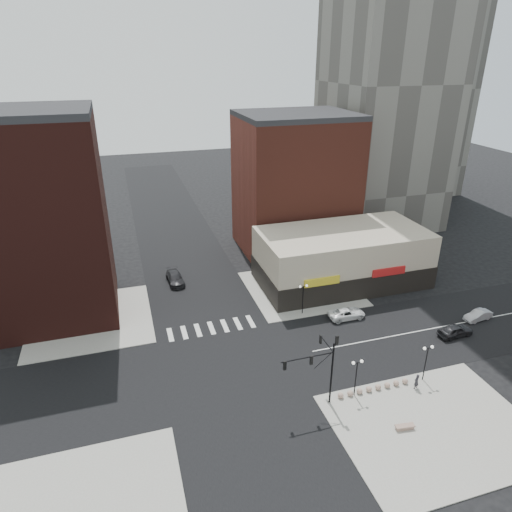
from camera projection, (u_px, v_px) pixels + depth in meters
name	position (u px, v px, depth m)	size (l,w,h in m)	color
ground	(228.00, 368.00, 49.66)	(240.00, 240.00, 0.00)	black
road_ew	(228.00, 368.00, 49.66)	(200.00, 14.00, 0.02)	black
road_ns	(228.00, 368.00, 49.66)	(14.00, 200.00, 0.02)	black
sidewalk_nw	(91.00, 320.00, 58.39)	(15.00, 15.00, 0.12)	gray
sidewalk_ne	(301.00, 288.00, 66.16)	(15.00, 15.00, 0.12)	gray
sidewalk_se	(434.00, 427.00, 41.72)	(18.00, 14.00, 0.12)	gray
building_nw	(38.00, 222.00, 55.57)	(16.00, 15.00, 25.00)	#351411
building_ne_midrise	(295.00, 186.00, 75.96)	(18.00, 15.00, 22.00)	maroon
tower_far	(432.00, 3.00, 97.75)	(18.00, 18.00, 82.00)	#47443F
building_ne_row	(342.00, 261.00, 67.01)	(24.20, 12.20, 8.00)	#B4A58F
traffic_signal	(322.00, 361.00, 42.74)	(5.59, 3.09, 7.77)	black
street_lamp_se_a	(357.00, 369.00, 44.29)	(1.22, 0.32, 4.16)	black
street_lamp_se_b	(427.00, 354.00, 46.43)	(1.22, 0.32, 4.16)	black
street_lamp_ne	(303.00, 292.00, 58.50)	(1.22, 0.32, 4.16)	black
bollard_row	(374.00, 388.00, 46.05)	(7.94, 0.59, 0.59)	#A27C70
white_suv	(347.00, 313.00, 58.70)	(2.21, 4.79, 1.33)	white
dark_sedan_east	(455.00, 330.00, 54.95)	(1.78, 4.43, 1.51)	black
silver_sedan	(478.00, 315.00, 58.30)	(1.35, 3.88, 1.28)	#A7A8AD
dark_sedan_north	(175.00, 278.00, 67.57)	(2.16, 5.31, 1.54)	black
pedestrian	(416.00, 381.00, 46.12)	(0.63, 0.41, 1.71)	#29272D
stone_bench	(405.00, 427.00, 41.38)	(1.84, 0.76, 0.42)	gray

